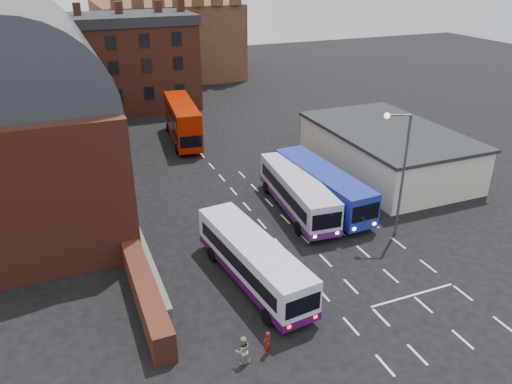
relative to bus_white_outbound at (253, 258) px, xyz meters
name	(u,v)px	position (x,y,z in m)	size (l,w,h in m)	color
ground	(317,287)	(3.48, -1.97, -1.77)	(180.00, 180.00, 0.00)	black
railway_station	(27,108)	(-12.02, 19.03, 5.86)	(12.00, 28.00, 16.00)	#602B1E
forecourt_wall	(146,295)	(-6.72, 0.03, -0.87)	(1.20, 10.00, 1.80)	#602B1E
cream_building	(386,150)	(18.48, 12.03, 0.38)	(10.40, 16.40, 4.25)	beige
brick_terrace	(109,68)	(-2.52, 44.03, 3.73)	(22.00, 10.00, 11.00)	brown
castle_keep	(165,39)	(9.48, 64.03, 4.23)	(22.00, 22.00, 12.00)	brown
bus_white_outbound	(253,258)	(0.00, 0.00, 0.00)	(3.79, 11.23, 3.00)	silver
bus_white_inbound	(297,191)	(6.95, 7.78, 0.03)	(3.56, 11.38, 3.05)	silver
bus_blue	(322,184)	(9.31, 7.98, 0.10)	(3.41, 11.76, 3.17)	#19279B
bus_red_double	(183,121)	(2.84, 27.77, 0.59)	(3.73, 11.33, 4.45)	#991700
street_lamp	(400,164)	(11.79, 1.78, 3.82)	(1.75, 0.96, 9.27)	#4D5054
pedestrian_red	(267,343)	(-1.71, -6.12, -1.07)	(0.51, 0.34, 1.41)	maroon
pedestrian_beige	(243,350)	(-3.10, -6.25, -0.97)	(0.79, 0.61, 1.62)	#A39D85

